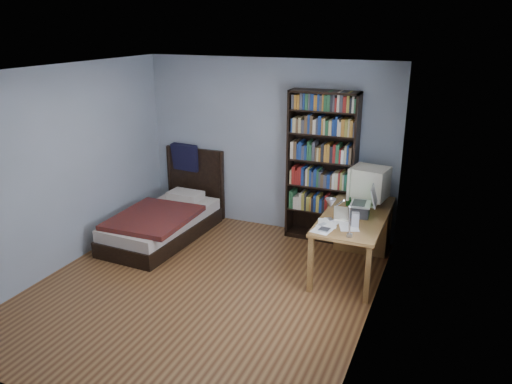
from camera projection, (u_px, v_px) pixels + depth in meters
room at (201, 188)px, 5.44m from camera, size 4.20×4.24×2.50m
desk at (361, 224)px, 6.62m from camera, size 0.75×1.65×0.73m
crt_monitor at (369, 183)px, 6.36m from camera, size 0.49×0.45×0.50m
laptop at (362, 207)px, 6.03m from camera, size 0.33×0.34×0.39m
desk_lamp at (334, 207)px, 5.07m from camera, size 0.22×0.48×0.57m
keyboard at (341, 214)px, 6.08m from camera, size 0.27×0.47×0.04m
speaker at (355, 220)px, 5.72m from camera, size 0.10×0.10×0.17m
soda_can at (349, 201)px, 6.38m from camera, size 0.07×0.07×0.13m
mouse at (356, 206)px, 6.33m from camera, size 0.06×0.10×0.04m
phone_silver at (330, 220)px, 5.92m from camera, size 0.10×0.12×0.02m
phone_grey at (322, 225)px, 5.77m from camera, size 0.08×0.10×0.02m
external_drive at (324, 230)px, 5.62m from camera, size 0.12×0.12×0.02m
bookshelf at (322, 167)px, 6.89m from camera, size 0.95×0.30×2.11m
bed at (165, 219)px, 7.21m from camera, size 1.05×2.03×1.16m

